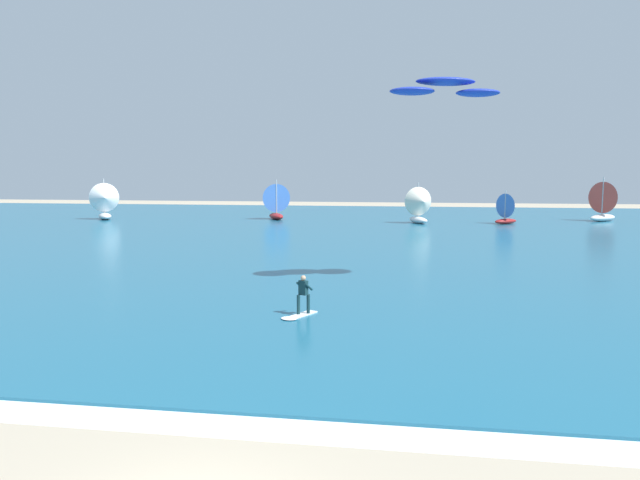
{
  "coord_description": "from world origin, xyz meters",
  "views": [
    {
      "loc": [
        3.84,
        -8.97,
        6.03
      ],
      "look_at": [
        -0.17,
        16.86,
        3.03
      ],
      "focal_mm": 33.28,
      "sensor_mm": 36.0,
      "label": 1
    }
  ],
  "objects_px": {
    "kite": "(445,88)",
    "sailboat_center_horizon": "(509,208)",
    "sailboat_anchored_offshore": "(607,201)",
    "kitesurfer": "(301,301)",
    "sailboat_mid_right": "(105,201)",
    "sailboat_far_left": "(421,205)",
    "sailboat_outermost": "(275,201)"
  },
  "relations": [
    {
      "from": "sailboat_mid_right",
      "to": "sailboat_outermost",
      "type": "relative_size",
      "value": 1.02
    },
    {
      "from": "sailboat_far_left",
      "to": "sailboat_anchored_offshore",
      "type": "distance_m",
      "value": 23.54
    },
    {
      "from": "sailboat_center_horizon",
      "to": "sailboat_anchored_offshore",
      "type": "distance_m",
      "value": 13.71
    },
    {
      "from": "kitesurfer",
      "to": "sailboat_far_left",
      "type": "bearing_deg",
      "value": 83.12
    },
    {
      "from": "kite",
      "to": "sailboat_center_horizon",
      "type": "bearing_deg",
      "value": 76.31
    },
    {
      "from": "kitesurfer",
      "to": "sailboat_mid_right",
      "type": "xyz_separation_m",
      "value": [
        -33.35,
        45.19,
        1.74
      ]
    },
    {
      "from": "kitesurfer",
      "to": "sailboat_far_left",
      "type": "height_order",
      "value": "sailboat_far_left"
    },
    {
      "from": "kite",
      "to": "sailboat_outermost",
      "type": "distance_m",
      "value": 46.21
    },
    {
      "from": "sailboat_mid_right",
      "to": "sailboat_center_horizon",
      "type": "relative_size",
      "value": 1.31
    },
    {
      "from": "sailboat_mid_right",
      "to": "sailboat_anchored_offshore",
      "type": "bearing_deg",
      "value": 7.13
    },
    {
      "from": "sailboat_outermost",
      "to": "sailboat_center_horizon",
      "type": "bearing_deg",
      "value": -5.42
    },
    {
      "from": "kitesurfer",
      "to": "sailboat_anchored_offshore",
      "type": "xyz_separation_m",
      "value": [
        27.9,
        52.84,
        1.85
      ]
    },
    {
      "from": "sailboat_far_left",
      "to": "sailboat_outermost",
      "type": "bearing_deg",
      "value": 167.53
    },
    {
      "from": "sailboat_mid_right",
      "to": "sailboat_center_horizon",
      "type": "height_order",
      "value": "sailboat_mid_right"
    },
    {
      "from": "kite",
      "to": "sailboat_anchored_offshore",
      "type": "bearing_deg",
      "value": 64.01
    },
    {
      "from": "sailboat_outermost",
      "to": "sailboat_anchored_offshore",
      "type": "height_order",
      "value": "sailboat_anchored_offshore"
    },
    {
      "from": "kitesurfer",
      "to": "sailboat_mid_right",
      "type": "bearing_deg",
      "value": 126.43
    },
    {
      "from": "sailboat_outermost",
      "to": "sailboat_anchored_offshore",
      "type": "distance_m",
      "value": 40.68
    },
    {
      "from": "sailboat_outermost",
      "to": "sailboat_mid_right",
      "type": "bearing_deg",
      "value": -167.96
    },
    {
      "from": "sailboat_mid_right",
      "to": "kite",
      "type": "bearing_deg",
      "value": -43.22
    },
    {
      "from": "sailboat_outermost",
      "to": "sailboat_far_left",
      "type": "distance_m",
      "value": 18.6
    },
    {
      "from": "sailboat_outermost",
      "to": "sailboat_anchored_offshore",
      "type": "relative_size",
      "value": 0.94
    },
    {
      "from": "sailboat_outermost",
      "to": "sailboat_center_horizon",
      "type": "relative_size",
      "value": 1.28
    },
    {
      "from": "sailboat_anchored_offshore",
      "to": "sailboat_outermost",
      "type": "bearing_deg",
      "value": -175.43
    },
    {
      "from": "sailboat_anchored_offshore",
      "to": "sailboat_far_left",
      "type": "bearing_deg",
      "value": -162.05
    },
    {
      "from": "kitesurfer",
      "to": "sailboat_center_horizon",
      "type": "distance_m",
      "value": 49.45
    },
    {
      "from": "kitesurfer",
      "to": "sailboat_center_horizon",
      "type": "relative_size",
      "value": 0.51
    },
    {
      "from": "kite",
      "to": "sailboat_outermost",
      "type": "xyz_separation_m",
      "value": [
        -18.75,
        41.47,
        -7.95
      ]
    },
    {
      "from": "sailboat_mid_right",
      "to": "sailboat_center_horizon",
      "type": "xyz_separation_m",
      "value": [
        48.89,
        1.74,
        -0.55
      ]
    },
    {
      "from": "sailboat_outermost",
      "to": "sailboat_anchored_offshore",
      "type": "bearing_deg",
      "value": 4.57
    },
    {
      "from": "sailboat_mid_right",
      "to": "sailboat_center_horizon",
      "type": "distance_m",
      "value": 48.92
    },
    {
      "from": "sailboat_mid_right",
      "to": "sailboat_anchored_offshore",
      "type": "relative_size",
      "value": 0.96
    }
  ]
}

